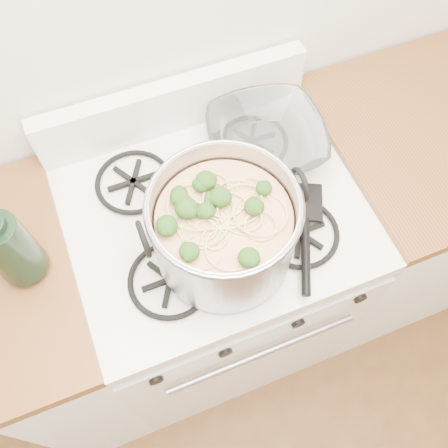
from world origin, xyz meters
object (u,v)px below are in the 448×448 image
spatula (305,200)px  glass_bowl (266,143)px  stock_pot (224,230)px  bottle (6,242)px  gas_range (217,278)px

spatula → glass_bowl: bearing=121.4°
stock_pot → bottle: 0.47m
gas_range → glass_bowl: glass_bowl is taller
glass_bowl → spatula: bearing=-84.2°
spatula → bottle: 0.71m
stock_pot → spatula: stock_pot is taller
glass_bowl → bottle: (-0.67, -0.12, 0.13)m
gas_range → glass_bowl: bearing=31.7°
bottle → gas_range: bearing=-23.8°
spatula → glass_bowl: size_ratio=2.50×
gas_range → spatula: size_ratio=2.98×
gas_range → bottle: (-0.47, 0.00, 0.63)m
gas_range → spatula: (0.22, -0.08, 0.50)m
bottle → glass_bowl: bearing=-13.5°
gas_range → bottle: bearing=179.7°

